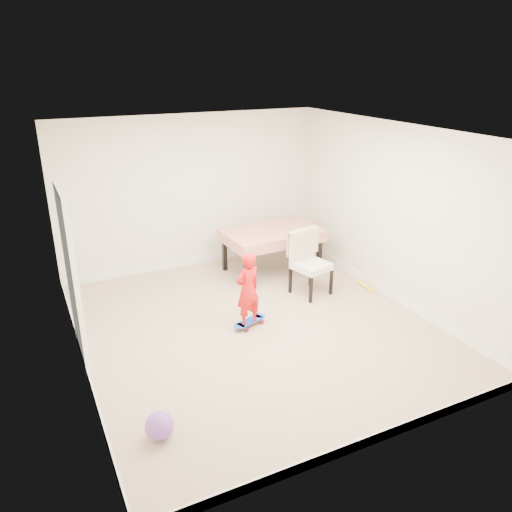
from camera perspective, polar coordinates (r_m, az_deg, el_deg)
name	(u,v)px	position (r m, az deg, el deg)	size (l,w,h in m)	color
ground	(256,327)	(6.88, -0.02, -8.07)	(5.00, 5.00, 0.00)	tan
ceiling	(256,134)	(6.03, -0.02, 13.75)	(4.50, 5.00, 0.04)	white
wall_back	(192,193)	(8.54, -7.37, 7.17)	(4.50, 0.04, 2.60)	silver
wall_front	(383,324)	(4.43, 14.27, -7.53)	(4.50, 0.04, 2.60)	silver
wall_left	(72,267)	(5.78, -20.32, -1.16)	(0.04, 5.00, 2.60)	silver
wall_right	(394,215)	(7.53, 15.48, 4.59)	(0.04, 5.00, 2.60)	silver
door	(72,279)	(6.16, -20.26, -2.53)	(0.10, 0.94, 2.11)	white
baseboard_back	(195,261)	(8.93, -7.02, -0.53)	(4.50, 0.02, 0.12)	white
baseboard_front	(371,440)	(5.13, 13.00, -19.78)	(4.50, 0.02, 0.12)	white
baseboard_left	(85,364)	(6.34, -18.95, -11.57)	(0.02, 5.00, 0.12)	white
baseboard_right	(386,291)	(7.97, 14.65, -3.94)	(0.02, 5.00, 0.12)	white
dining_table	(272,250)	(8.48, 1.82, 0.65)	(1.58, 1.00, 0.74)	#BA090F
dining_chair	(311,264)	(7.63, 6.35, -0.89)	(0.54, 0.62, 1.00)	beige
skateboard	(250,323)	(6.88, -0.71, -7.67)	(0.55, 0.20, 0.08)	blue
child	(248,292)	(6.62, -0.95, -4.17)	(0.38, 0.25, 1.05)	red
balloon	(159,426)	(5.12, -10.99, -18.52)	(0.28, 0.28, 0.28)	purple
foam_toy	(366,287)	(8.13, 12.49, -3.45)	(0.06, 0.06, 0.40)	yellow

